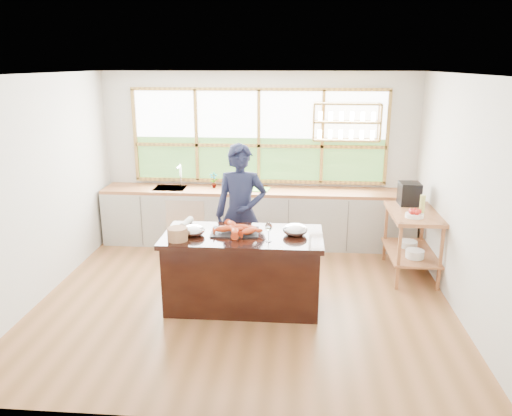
# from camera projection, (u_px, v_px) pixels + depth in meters

# --- Properties ---
(ground_plane) EXTENTS (5.00, 5.00, 0.00)m
(ground_plane) POSITION_uv_depth(u_px,v_px,m) (245.00, 297.00, 6.24)
(ground_plane) COLOR #995F38
(room_shell) EXTENTS (5.02, 4.52, 2.71)m
(room_shell) POSITION_uv_depth(u_px,v_px,m) (250.00, 151.00, 6.23)
(room_shell) COLOR beige
(room_shell) RESTS_ON ground_plane
(back_counter) EXTENTS (4.90, 0.63, 0.90)m
(back_counter) POSITION_uv_depth(u_px,v_px,m) (256.00, 217.00, 7.97)
(back_counter) COLOR #B2B1A7
(back_counter) RESTS_ON ground_plane
(right_shelf_unit) EXTENTS (0.62, 1.10, 0.90)m
(right_shelf_unit) POSITION_uv_depth(u_px,v_px,m) (412.00, 233.00, 6.75)
(right_shelf_unit) COLOR #A7673E
(right_shelf_unit) RESTS_ON ground_plane
(island) EXTENTS (1.85, 0.90, 0.90)m
(island) POSITION_uv_depth(u_px,v_px,m) (243.00, 270.00, 5.92)
(island) COLOR black
(island) RESTS_ON ground_plane
(cook) EXTENTS (0.69, 0.46, 1.84)m
(cook) POSITION_uv_depth(u_px,v_px,m) (241.00, 214.00, 6.50)
(cook) COLOR #161A34
(cook) RESTS_ON ground_plane
(potted_plant) EXTENTS (0.14, 0.09, 0.25)m
(potted_plant) POSITION_uv_depth(u_px,v_px,m) (214.00, 180.00, 7.92)
(potted_plant) COLOR slate
(potted_plant) RESTS_ON back_counter
(cutting_board) EXTENTS (0.44, 0.36, 0.01)m
(cutting_board) POSITION_uv_depth(u_px,v_px,m) (256.00, 189.00, 7.84)
(cutting_board) COLOR #6DC842
(cutting_board) RESTS_ON back_counter
(espresso_machine) EXTENTS (0.29, 0.31, 0.32)m
(espresso_machine) POSITION_uv_depth(u_px,v_px,m) (409.00, 194.00, 6.97)
(espresso_machine) COLOR black
(espresso_machine) RESTS_ON right_shelf_unit
(wine_bottle) EXTENTS (0.08, 0.08, 0.28)m
(wine_bottle) POSITION_uv_depth(u_px,v_px,m) (422.00, 206.00, 6.45)
(wine_bottle) COLOR #B9C15A
(wine_bottle) RESTS_ON right_shelf_unit
(fruit_bowl) EXTENTS (0.23, 0.23, 0.11)m
(fruit_bowl) POSITION_uv_depth(u_px,v_px,m) (415.00, 214.00, 6.43)
(fruit_bowl) COLOR white
(fruit_bowl) RESTS_ON right_shelf_unit
(slate_board) EXTENTS (0.57, 0.43, 0.02)m
(slate_board) POSITION_uv_depth(u_px,v_px,m) (235.00, 232.00, 5.85)
(slate_board) COLOR black
(slate_board) RESTS_ON island
(lobster_pile) EXTENTS (0.52, 0.48, 0.08)m
(lobster_pile) POSITION_uv_depth(u_px,v_px,m) (236.00, 229.00, 5.81)
(lobster_pile) COLOR #C64A18
(lobster_pile) RESTS_ON slate_board
(mixing_bowl_left) EXTENTS (0.27, 0.27, 0.13)m
(mixing_bowl_left) POSITION_uv_depth(u_px,v_px,m) (193.00, 230.00, 5.76)
(mixing_bowl_left) COLOR silver
(mixing_bowl_left) RESTS_ON island
(mixing_bowl_right) EXTENTS (0.29, 0.29, 0.14)m
(mixing_bowl_right) POSITION_uv_depth(u_px,v_px,m) (295.00, 230.00, 5.77)
(mixing_bowl_right) COLOR silver
(mixing_bowl_right) RESTS_ON island
(wine_glass) EXTENTS (0.08, 0.08, 0.22)m
(wine_glass) POSITION_uv_depth(u_px,v_px,m) (269.00, 228.00, 5.53)
(wine_glass) COLOR silver
(wine_glass) RESTS_ON island
(wicker_basket) EXTENTS (0.23, 0.23, 0.15)m
(wicker_basket) POSITION_uv_depth(u_px,v_px,m) (178.00, 234.00, 5.59)
(wicker_basket) COLOR #A9734D
(wicker_basket) RESTS_ON island
(parchment_roll) EXTENTS (0.12, 0.31, 0.08)m
(parchment_roll) POSITION_uv_depth(u_px,v_px,m) (186.00, 223.00, 6.09)
(parchment_roll) COLOR silver
(parchment_roll) RESTS_ON island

